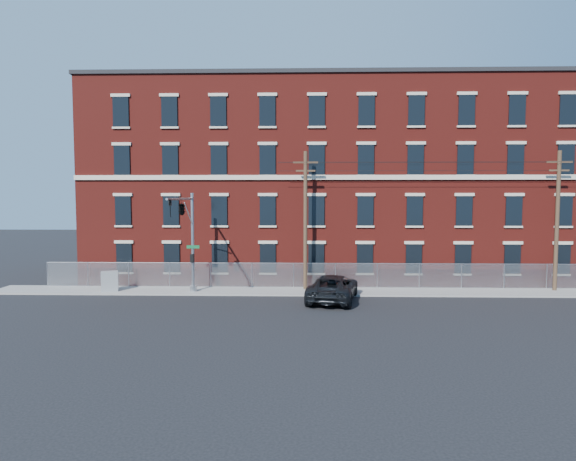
# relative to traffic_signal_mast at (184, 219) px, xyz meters

# --- Properties ---
(ground) EXTENTS (140.00, 140.00, 0.00)m
(ground) POSITION_rel_traffic_signal_mast_xyz_m (6.00, -2.18, -5.39)
(ground) COLOR black
(ground) RESTS_ON ground
(sidewalk) EXTENTS (65.00, 3.00, 0.12)m
(sidewalk) POSITION_rel_traffic_signal_mast_xyz_m (18.00, 2.82, -5.33)
(sidewalk) COLOR gray
(sidewalk) RESTS_ON ground
(mill_building) EXTENTS (55.30, 14.32, 16.30)m
(mill_building) POSITION_rel_traffic_signal_mast_xyz_m (18.00, 11.75, 2.76)
(mill_building) COLOR maroon
(mill_building) RESTS_ON ground
(chain_link_fence) EXTENTS (59.06, 0.06, 1.85)m
(chain_link_fence) POSITION_rel_traffic_signal_mast_xyz_m (18.00, 4.12, -4.33)
(chain_link_fence) COLOR #A5A8AD
(chain_link_fence) RESTS_ON ground
(traffic_signal_mast) EXTENTS (0.90, 6.75, 7.00)m
(traffic_signal_mast) POSITION_rel_traffic_signal_mast_xyz_m (0.00, 0.00, 0.00)
(traffic_signal_mast) COLOR #9EA0A5
(traffic_signal_mast) RESTS_ON ground
(utility_pole_near) EXTENTS (1.80, 0.28, 10.00)m
(utility_pole_near) POSITION_rel_traffic_signal_mast_xyz_m (8.00, 3.42, -0.05)
(utility_pole_near) COLOR #4F3B27
(utility_pole_near) RESTS_ON ground
(utility_pole_mid) EXTENTS (1.80, 0.28, 10.00)m
(utility_pole_mid) POSITION_rel_traffic_signal_mast_xyz_m (26.00, 3.42, -0.05)
(utility_pole_mid) COLOR #4F3B27
(utility_pole_mid) RESTS_ON ground
(overhead_wires) EXTENTS (40.00, 0.62, 0.62)m
(overhead_wires) POSITION_rel_traffic_signal_mast_xyz_m (26.00, 3.42, 3.73)
(overhead_wires) COLOR black
(overhead_wires) RESTS_ON ground
(pickup_truck) EXTENTS (4.04, 6.66, 1.73)m
(pickup_truck) POSITION_rel_traffic_signal_mast_xyz_m (9.80, 0.04, -4.52)
(pickup_truck) COLOR black
(pickup_truck) RESTS_ON ground
(utility_cabinet) EXTENTS (1.27, 0.91, 1.43)m
(utility_cabinet) POSITION_rel_traffic_signal_mast_xyz_m (-5.97, 2.20, -4.55)
(utility_cabinet) COLOR gray
(utility_cabinet) RESTS_ON sidewalk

